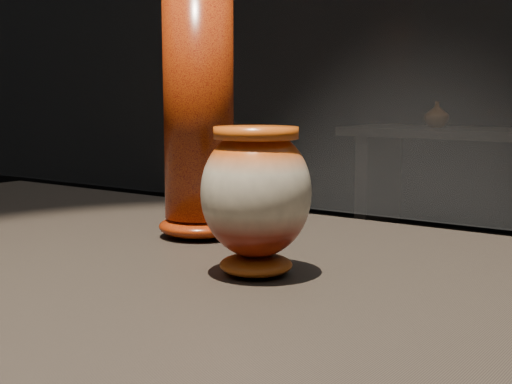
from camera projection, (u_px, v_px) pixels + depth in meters
main_vase at (256, 195)px, 0.81m from camera, size 0.16×0.16×0.17m
tall_vase at (199, 110)px, 1.01m from camera, size 0.13×0.13×0.38m
back_vase_left at (437, 115)px, 4.24m from camera, size 0.21×0.21×0.15m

